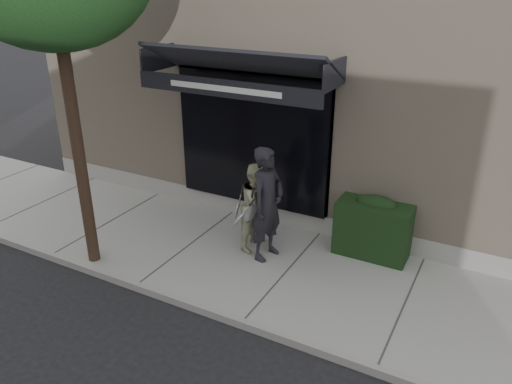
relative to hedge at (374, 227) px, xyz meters
The scene contains 7 objects.
ground 1.79m from the hedge, 131.35° to the right, with size 80.00×80.00×0.00m, color black.
sidewalk 1.77m from the hedge, 131.35° to the right, with size 20.00×3.00×0.12m, color gray.
curb 3.07m from the hedge, 111.45° to the right, with size 20.00×0.10×0.14m, color gray.
building_facade 4.39m from the hedge, 106.65° to the left, with size 14.30×8.04×5.64m.
hedge is the anchor object (origin of this frame).
pedestrian_front 1.98m from the hedge, 148.87° to the right, with size 0.74×0.97×2.06m.
pedestrian_back 2.11m from the hedge, 159.24° to the right, with size 0.73×0.83×1.63m.
Camera 1 is at (2.98, -6.69, 4.83)m, focal length 35.00 mm.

